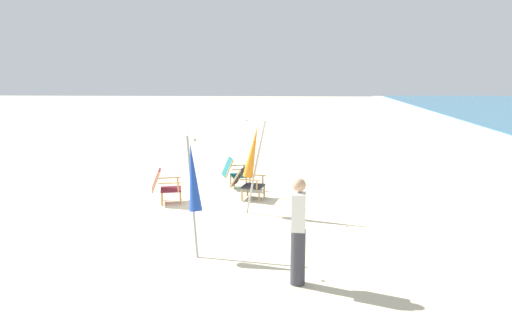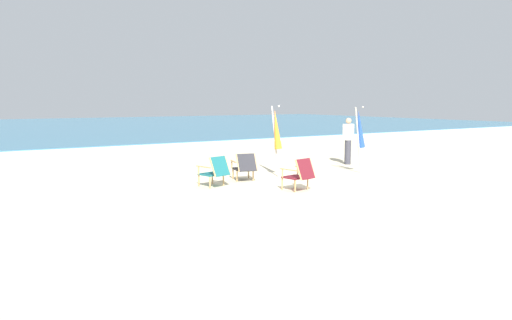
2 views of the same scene
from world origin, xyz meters
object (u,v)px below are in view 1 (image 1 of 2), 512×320
object	(u,v)px
beach_chair_front_right	(234,172)
beach_chair_back_left	(246,182)
umbrella_furled_blue	(193,178)
umbrella_furled_orange	(253,152)
beach_chair_back_right	(164,185)
person_near_chairs	(298,231)

from	to	relation	value
beach_chair_front_right	beach_chair_back_left	bearing A→B (deg)	19.27
beach_chair_back_left	umbrella_furled_blue	size ratio (longest dim) A/B	0.43
umbrella_furled_orange	beach_chair_front_right	bearing A→B (deg)	-165.50
beach_chair_back_right	umbrella_furled_blue	size ratio (longest dim) A/B	0.39
umbrella_furled_blue	umbrella_furled_orange	xyz separation A→B (m)	(-2.45, 0.91, 0.02)
beach_chair_back_left	umbrella_furled_blue	xyz separation A→B (m)	(3.64, -0.70, 0.93)
umbrella_furled_blue	umbrella_furled_orange	world-z (taller)	umbrella_furled_orange
beach_chair_front_right	beach_chair_back_left	distance (m)	1.17
umbrella_furled_orange	person_near_chairs	xyz separation A→B (m)	(3.60, 0.83, -0.53)
beach_chair_back_left	beach_chair_back_right	size ratio (longest dim) A/B	1.09
umbrella_furled_orange	beach_chair_back_right	bearing A→B (deg)	-109.21
beach_chair_front_right	umbrella_furled_blue	xyz separation A→B (m)	(4.75, -0.31, 0.92)
beach_chair_front_right	umbrella_furled_blue	world-z (taller)	umbrella_furled_blue
umbrella_furled_blue	beach_chair_back_left	bearing A→B (deg)	169.20
beach_chair_back_right	umbrella_furled_orange	xyz separation A→B (m)	(0.74, 2.13, 0.94)
beach_chair_back_right	umbrella_furled_blue	bearing A→B (deg)	21.08
umbrella_furled_blue	person_near_chairs	distance (m)	2.15
beach_chair_front_right	beach_chair_back_right	bearing A→B (deg)	-44.62
umbrella_furled_blue	umbrella_furled_orange	bearing A→B (deg)	159.69
umbrella_furled_blue	umbrella_furled_orange	size ratio (longest dim) A/B	0.98
beach_chair_front_right	person_near_chairs	distance (m)	6.09
beach_chair_front_right	beach_chair_back_left	world-z (taller)	beach_chair_front_right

